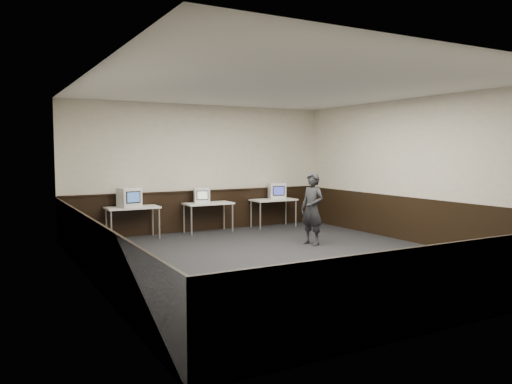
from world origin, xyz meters
TOP-DOWN VIEW (x-y plane):
  - floor at (0.00, 0.00)m, footprint 8.00×8.00m
  - ceiling at (0.00, 0.00)m, footprint 8.00×8.00m
  - back_wall at (0.00, 4.00)m, footprint 7.00×0.00m
  - front_wall at (0.00, -4.00)m, footprint 7.00×0.00m
  - left_wall at (-3.50, 0.00)m, footprint 0.00×8.00m
  - right_wall at (3.50, 0.00)m, footprint 0.00×8.00m
  - wainscot_back at (0.00, 3.98)m, footprint 6.98×0.04m
  - wainscot_front at (0.00, -3.98)m, footprint 6.98×0.04m
  - wainscot_left at (-3.48, 0.00)m, footprint 0.04×7.98m
  - wainscot_right at (3.48, 0.00)m, footprint 0.04×7.98m
  - wainscot_rail at (0.00, 3.96)m, footprint 6.98×0.06m
  - desk_left at (-1.90, 3.60)m, footprint 1.20×0.60m
  - desk_center at (0.00, 3.60)m, footprint 1.20×0.60m
  - desk_right at (1.90, 3.60)m, footprint 1.20×0.60m
  - emac_left at (-1.98, 3.56)m, footprint 0.51×0.53m
  - emac_center at (-0.16, 3.64)m, footprint 0.47×0.49m
  - emac_right at (2.03, 3.64)m, footprint 0.55×0.56m
  - person at (1.33, 1.02)m, footprint 0.51×0.65m

SIDE VIEW (x-z plane):
  - floor at x=0.00m, z-range 0.00..0.00m
  - wainscot_back at x=0.00m, z-range 0.00..1.00m
  - wainscot_front at x=0.00m, z-range 0.00..1.00m
  - wainscot_left at x=-3.48m, z-range 0.00..1.00m
  - wainscot_right at x=3.48m, z-range 0.00..1.00m
  - desk_left at x=-1.90m, z-range 0.30..1.05m
  - desk_center at x=0.00m, z-range 0.30..1.05m
  - desk_right at x=1.90m, z-range 0.30..1.05m
  - person at x=1.33m, z-range 0.00..1.56m
  - emac_center at x=-0.16m, z-range 0.75..1.13m
  - emac_right at x=2.03m, z-range 0.75..1.18m
  - emac_left at x=-1.98m, z-range 0.75..1.20m
  - wainscot_rail at x=0.00m, z-range 1.00..1.04m
  - back_wall at x=0.00m, z-range -1.90..5.10m
  - front_wall at x=0.00m, z-range -1.90..5.10m
  - left_wall at x=-3.50m, z-range -2.40..5.60m
  - right_wall at x=3.50m, z-range -2.40..5.60m
  - ceiling at x=0.00m, z-range 3.20..3.20m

